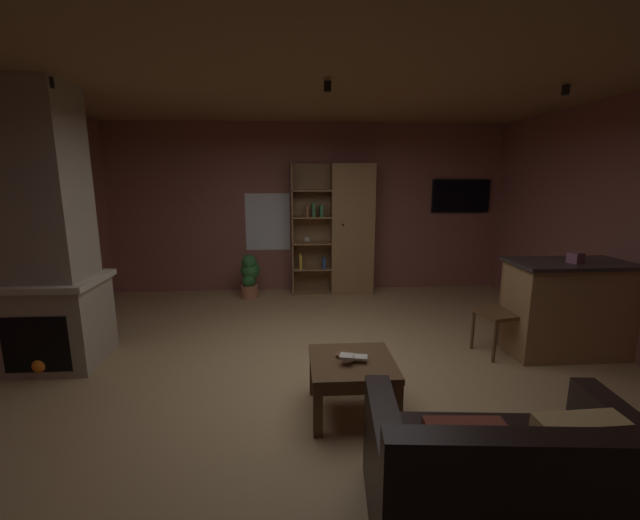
{
  "coord_description": "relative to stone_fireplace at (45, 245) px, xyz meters",
  "views": [
    {
      "loc": [
        -0.28,
        -3.77,
        1.9
      ],
      "look_at": [
        0.0,
        0.4,
        1.05
      ],
      "focal_mm": 22.97,
      "sensor_mm": 36.0,
      "label": 1
    }
  ],
  "objects": [
    {
      "name": "leather_couch",
      "position": [
        3.53,
        -2.33,
        -0.95
      ],
      "size": [
        1.51,
        1.05,
        0.84
      ],
      "color": "black",
      "rests_on": "ground"
    },
    {
      "name": "ceiling",
      "position": [
        2.7,
        -0.36,
        1.52
      ],
      "size": [
        6.5,
        6.15,
        0.02
      ],
      "primitive_type": "cube",
      "color": "#8E6B47"
    },
    {
      "name": "track_light_spot_2",
      "position": [
        4.98,
        -0.25,
        1.44
      ],
      "size": [
        0.07,
        0.07,
        0.09
      ],
      "primitive_type": "cylinder",
      "color": "black"
    },
    {
      "name": "window_pane_back",
      "position": [
        2.01,
        2.71,
        -0.09
      ],
      "size": [
        0.73,
        0.01,
        0.94
      ],
      "primitive_type": "cube",
      "color": "white"
    },
    {
      "name": "stone_fireplace",
      "position": [
        0.0,
        0.0,
        0.0
      ],
      "size": [
        0.95,
        0.81,
        2.76
      ],
      "color": "tan",
      "rests_on": "ground"
    },
    {
      "name": "tissue_box",
      "position": [
        5.33,
        -0.18,
        -0.17
      ],
      "size": [
        0.15,
        0.15,
        0.11
      ],
      "primitive_type": "cube",
      "rotation": [
        0.0,
        0.0,
        0.33
      ],
      "color": "#995972",
      "rests_on": "kitchen_bar_counter"
    },
    {
      "name": "coffee_table",
      "position": [
        2.89,
        -1.09,
        -0.88
      ],
      "size": [
        0.68,
        0.69,
        0.45
      ],
      "color": "brown",
      "rests_on": "ground"
    },
    {
      "name": "table_book_0",
      "position": [
        2.82,
        -1.01,
        -0.78
      ],
      "size": [
        0.13,
        0.11,
        0.03
      ],
      "primitive_type": "cube",
      "rotation": [
        0.0,
        0.0,
        -0.28
      ],
      "color": "brown",
      "rests_on": "coffee_table"
    },
    {
      "name": "wall_back",
      "position": [
        2.7,
        2.74,
        0.13
      ],
      "size": [
        6.62,
        0.06,
        2.76
      ],
      "primitive_type": "cube",
      "color": "#8E544C",
      "rests_on": "ground"
    },
    {
      "name": "table_book_1",
      "position": [
        2.93,
        -1.11,
        -0.76
      ],
      "size": [
        0.15,
        0.12,
        0.02
      ],
      "primitive_type": "cube",
      "rotation": [
        0.0,
        0.0,
        -0.22
      ],
      "color": "beige",
      "rests_on": "coffee_table"
    },
    {
      "name": "kitchen_bar_counter",
      "position": [
        5.5,
        -0.11,
        -0.73
      ],
      "size": [
        1.55,
        0.65,
        1.03
      ],
      "color": "#997047",
      "rests_on": "ground"
    },
    {
      "name": "table_book_2",
      "position": [
        2.83,
        -1.15,
        -0.74
      ],
      "size": [
        0.13,
        0.12,
        0.03
      ],
      "primitive_type": "cube",
      "rotation": [
        0.0,
        0.0,
        -0.26
      ],
      "color": "beige",
      "rests_on": "coffee_table"
    },
    {
      "name": "potted_floor_plant",
      "position": [
        1.73,
        2.24,
        -0.87
      ],
      "size": [
        0.3,
        0.31,
        0.71
      ],
      "color": "#B77051",
      "rests_on": "ground"
    },
    {
      "name": "wall_mounted_tv",
      "position": [
        5.27,
        2.68,
        0.33
      ],
      "size": [
        0.99,
        0.06,
        0.55
      ],
      "color": "black"
    },
    {
      "name": "track_light_spot_1",
      "position": [
        2.75,
        -0.25,
        1.44
      ],
      "size": [
        0.07,
        0.07,
        0.09
      ],
      "primitive_type": "cylinder",
      "color": "black"
    },
    {
      "name": "bookshelf_cabinet",
      "position": [
        3.3,
        2.47,
        -0.2
      ],
      "size": [
        1.32,
        0.41,
        2.11
      ],
      "color": "#997047",
      "rests_on": "ground"
    },
    {
      "name": "track_light_spot_0",
      "position": [
        0.36,
        -0.24,
        1.44
      ],
      "size": [
        0.07,
        0.07,
        0.09
      ],
      "primitive_type": "cylinder",
      "color": "black"
    },
    {
      "name": "floor",
      "position": [
        2.7,
        -0.36,
        -1.26
      ],
      "size": [
        6.5,
        6.15,
        0.02
      ],
      "primitive_type": "cube",
      "color": "tan",
      "rests_on": "ground"
    },
    {
      "name": "dining_chair",
      "position": [
        4.71,
        -0.05,
        -0.72
      ],
      "size": [
        0.5,
        0.5,
        0.92
      ],
      "color": "brown",
      "rests_on": "ground"
    }
  ]
}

